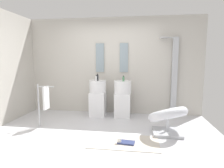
{
  "coord_description": "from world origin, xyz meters",
  "views": [
    {
      "loc": [
        0.71,
        -3.42,
        1.48
      ],
      "look_at": [
        0.15,
        0.55,
        0.95
      ],
      "focal_mm": 29.67,
      "sensor_mm": 36.0,
      "label": 1
    }
  ],
  "objects_px": {
    "shower_column": "(174,75)",
    "soap_bottle_green": "(123,79)",
    "pedestal_sink_left": "(98,97)",
    "soap_bottle_black": "(98,78)",
    "coffee_mug": "(119,141)",
    "soap_bottle_white": "(96,78)",
    "lounge_chair": "(168,117)",
    "towel_rack": "(45,99)",
    "magazine_navy": "(126,142)",
    "pedestal_sink_right": "(123,98)"
  },
  "relations": [
    {
      "from": "soap_bottle_green",
      "to": "lounge_chair",
      "type": "bearing_deg",
      "value": -43.22
    },
    {
      "from": "shower_column",
      "to": "soap_bottle_black",
      "type": "height_order",
      "value": "shower_column"
    },
    {
      "from": "soap_bottle_green",
      "to": "soap_bottle_white",
      "type": "bearing_deg",
      "value": -179.43
    },
    {
      "from": "shower_column",
      "to": "towel_rack",
      "type": "xyz_separation_m",
      "value": [
        -2.92,
        -1.24,
        -0.45
      ]
    },
    {
      "from": "shower_column",
      "to": "towel_rack",
      "type": "distance_m",
      "value": 3.21
    },
    {
      "from": "pedestal_sink_right",
      "to": "lounge_chair",
      "type": "xyz_separation_m",
      "value": [
        0.98,
        -1.01,
        -0.14
      ]
    },
    {
      "from": "pedestal_sink_right",
      "to": "coffee_mug",
      "type": "relative_size",
      "value": 10.66
    },
    {
      "from": "soap_bottle_white",
      "to": "soap_bottle_black",
      "type": "relative_size",
      "value": 0.83
    },
    {
      "from": "pedestal_sink_left",
      "to": "soap_bottle_white",
      "type": "xyz_separation_m",
      "value": [
        -0.01,
        -0.12,
        0.52
      ]
    },
    {
      "from": "magazine_navy",
      "to": "soap_bottle_black",
      "type": "relative_size",
      "value": 1.64
    },
    {
      "from": "pedestal_sink_left",
      "to": "pedestal_sink_right",
      "type": "xyz_separation_m",
      "value": [
        0.65,
        0.0,
        0.0
      ]
    },
    {
      "from": "towel_rack",
      "to": "soap_bottle_black",
      "type": "height_order",
      "value": "soap_bottle_black"
    },
    {
      "from": "pedestal_sink_right",
      "to": "magazine_navy",
      "type": "relative_size",
      "value": 3.52
    },
    {
      "from": "towel_rack",
      "to": "soap_bottle_green",
      "type": "relative_size",
      "value": 6.89
    },
    {
      "from": "coffee_mug",
      "to": "soap_bottle_white",
      "type": "relative_size",
      "value": 0.65
    },
    {
      "from": "pedestal_sink_right",
      "to": "soap_bottle_black",
      "type": "bearing_deg",
      "value": -169.26
    },
    {
      "from": "soap_bottle_black",
      "to": "magazine_navy",
      "type": "bearing_deg",
      "value": -60.16
    },
    {
      "from": "coffee_mug",
      "to": "soap_bottle_black",
      "type": "distance_m",
      "value": 1.89
    },
    {
      "from": "coffee_mug",
      "to": "shower_column",
      "type": "bearing_deg",
      "value": 56.57
    },
    {
      "from": "shower_column",
      "to": "soap_bottle_black",
      "type": "distance_m",
      "value": 1.97
    },
    {
      "from": "pedestal_sink_left",
      "to": "soap_bottle_black",
      "type": "relative_size",
      "value": 5.78
    },
    {
      "from": "lounge_chair",
      "to": "soap_bottle_green",
      "type": "height_order",
      "value": "soap_bottle_green"
    },
    {
      "from": "shower_column",
      "to": "soap_bottle_green",
      "type": "xyz_separation_m",
      "value": [
        -1.27,
        -0.38,
        -0.07
      ]
    },
    {
      "from": "pedestal_sink_left",
      "to": "pedestal_sink_right",
      "type": "distance_m",
      "value": 0.65
    },
    {
      "from": "soap_bottle_green",
      "to": "pedestal_sink_left",
      "type": "bearing_deg",
      "value": 170.67
    },
    {
      "from": "magazine_navy",
      "to": "soap_bottle_black",
      "type": "bearing_deg",
      "value": 125.93
    },
    {
      "from": "shower_column",
      "to": "magazine_navy",
      "type": "distance_m",
      "value": 2.39
    },
    {
      "from": "lounge_chair",
      "to": "soap_bottle_white",
      "type": "relative_size",
      "value": 7.28
    },
    {
      "from": "lounge_chair",
      "to": "shower_column",
      "type": "bearing_deg",
      "value": 75.96
    },
    {
      "from": "pedestal_sink_left",
      "to": "pedestal_sink_right",
      "type": "bearing_deg",
      "value": 0.0
    },
    {
      "from": "pedestal_sink_left",
      "to": "soap_bottle_green",
      "type": "xyz_separation_m",
      "value": [
        0.68,
        -0.11,
        0.51
      ]
    },
    {
      "from": "pedestal_sink_right",
      "to": "shower_column",
      "type": "bearing_deg",
      "value": 11.78
    },
    {
      "from": "towel_rack",
      "to": "soap_bottle_white",
      "type": "bearing_deg",
      "value": 41.38
    },
    {
      "from": "coffee_mug",
      "to": "soap_bottle_white",
      "type": "height_order",
      "value": "soap_bottle_white"
    },
    {
      "from": "magazine_navy",
      "to": "soap_bottle_black",
      "type": "height_order",
      "value": "soap_bottle_black"
    },
    {
      "from": "shower_column",
      "to": "coffee_mug",
      "type": "height_order",
      "value": "shower_column"
    },
    {
      "from": "lounge_chair",
      "to": "soap_bottle_black",
      "type": "bearing_deg",
      "value": 151.08
    },
    {
      "from": "pedestal_sink_left",
      "to": "shower_column",
      "type": "height_order",
      "value": "shower_column"
    },
    {
      "from": "towel_rack",
      "to": "magazine_navy",
      "type": "distance_m",
      "value": 2.01
    },
    {
      "from": "soap_bottle_green",
      "to": "shower_column",
      "type": "bearing_deg",
      "value": 16.73
    },
    {
      "from": "pedestal_sink_left",
      "to": "soap_bottle_black",
      "type": "distance_m",
      "value": 0.55
    },
    {
      "from": "soap_bottle_white",
      "to": "towel_rack",
      "type": "bearing_deg",
      "value": -138.62
    },
    {
      "from": "soap_bottle_green",
      "to": "coffee_mug",
      "type": "bearing_deg",
      "value": -88.03
    },
    {
      "from": "shower_column",
      "to": "coffee_mug",
      "type": "xyz_separation_m",
      "value": [
        -1.22,
        -1.85,
        -1.02
      ]
    },
    {
      "from": "pedestal_sink_left",
      "to": "towel_rack",
      "type": "xyz_separation_m",
      "value": [
        -0.97,
        -0.97,
        0.14
      ]
    },
    {
      "from": "pedestal_sink_left",
      "to": "towel_rack",
      "type": "bearing_deg",
      "value": -135.04
    },
    {
      "from": "towel_rack",
      "to": "magazine_navy",
      "type": "height_order",
      "value": "towel_rack"
    },
    {
      "from": "shower_column",
      "to": "magazine_navy",
      "type": "xyz_separation_m",
      "value": [
        -1.1,
        -1.83,
        -1.06
      ]
    },
    {
      "from": "coffee_mug",
      "to": "soap_bottle_white",
      "type": "distance_m",
      "value": 1.9
    },
    {
      "from": "pedestal_sink_right",
      "to": "soap_bottle_black",
      "type": "height_order",
      "value": "soap_bottle_black"
    }
  ]
}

